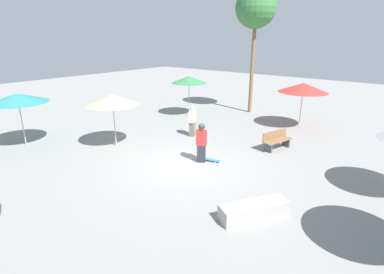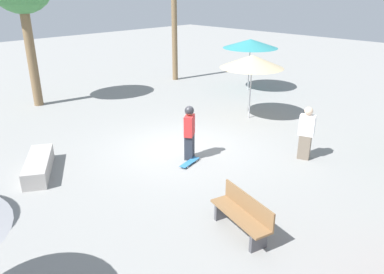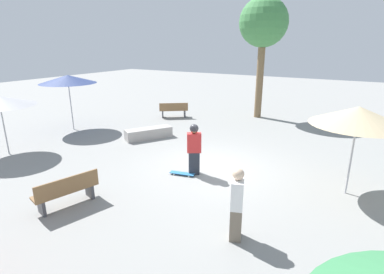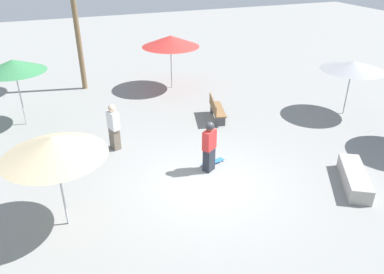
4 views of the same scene
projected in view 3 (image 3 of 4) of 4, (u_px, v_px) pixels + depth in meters
The scene contains 10 objects.
ground_plane at pixel (212, 169), 10.03m from camera, with size 60.00×60.00×0.00m, color gray.
skater_main at pixel (194, 148), 9.40m from camera, with size 0.44×0.50×1.66m.
skateboard at pixel (182, 173), 9.54m from camera, with size 0.37×0.82×0.07m.
concrete_ledge at pixel (149, 133), 13.22m from camera, with size 2.07×1.58×0.46m.
bench_near at pixel (174, 110), 16.89m from camera, with size 1.30×1.55×0.85m.
bench_far at pixel (67, 191), 7.62m from camera, with size 1.66×0.85×0.85m.
shade_umbrella_tan at pixel (358, 116), 7.75m from camera, with size 2.41×2.41×2.47m.
shade_umbrella_navy at pixel (68, 79), 13.94m from camera, with size 2.58×2.58×2.62m.
palm_tree_center_left at pixel (263, 24), 15.65m from camera, with size 2.56×2.56×6.36m.
bystander_watching at pixel (237, 205), 6.24m from camera, with size 0.50×0.38×1.63m.
Camera 3 is at (-8.31, -4.12, 4.02)m, focal length 28.00 mm.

